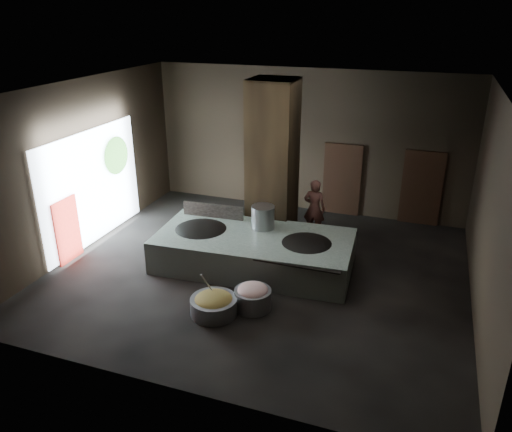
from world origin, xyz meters
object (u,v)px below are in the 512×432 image
at_px(cook, 314,209).
at_px(meat_basin, 253,299).
at_px(wok_left, 201,232).
at_px(hearth_platform, 254,251).
at_px(wok_right, 306,247).
at_px(veg_basin, 214,306).
at_px(stock_pot, 263,218).

relative_size(cook, meat_basin, 2.10).
relative_size(wok_left, meat_basin, 1.89).
xyz_separation_m(hearth_platform, meat_basin, (0.63, -1.84, -0.20)).
bearing_deg(wok_right, cook, 98.54).
height_order(wok_left, meat_basin, wok_left).
xyz_separation_m(wok_left, wok_right, (2.80, 0.10, 0.00)).
bearing_deg(wok_left, hearth_platform, 1.97).
height_order(cook, veg_basin, cook).
height_order(wok_right, stock_pot, stock_pot).
bearing_deg(stock_pot, wok_right, -21.04).
xyz_separation_m(hearth_platform, cook, (1.02, 2.26, 0.44)).
relative_size(stock_pot, cook, 0.37).
height_order(wok_right, cook, cook).
relative_size(wok_right, meat_basin, 1.76).
relative_size(cook, veg_basin, 1.69).
bearing_deg(wok_left, stock_pot, 21.80).
height_order(hearth_platform, wok_left, wok_left).
bearing_deg(wok_right, hearth_platform, -177.88).
bearing_deg(veg_basin, stock_pot, 87.17).
bearing_deg(cook, wok_right, 100.18).
bearing_deg(wok_right, stock_pot, 158.96).
xyz_separation_m(stock_pot, meat_basin, (0.58, -2.39, -0.90)).
height_order(hearth_platform, stock_pot, stock_pot).
bearing_deg(stock_pot, wok_left, -158.20).
bearing_deg(veg_basin, hearth_platform, 87.73).
bearing_deg(stock_pot, hearth_platform, -95.19).
distance_m(stock_pot, veg_basin, 3.04).
height_order(hearth_platform, wok_right, wok_right).
bearing_deg(wok_left, meat_basin, -40.66).
bearing_deg(meat_basin, cook, 84.58).
xyz_separation_m(wok_left, stock_pot, (1.50, 0.60, 0.38)).
distance_m(cook, meat_basin, 4.17).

